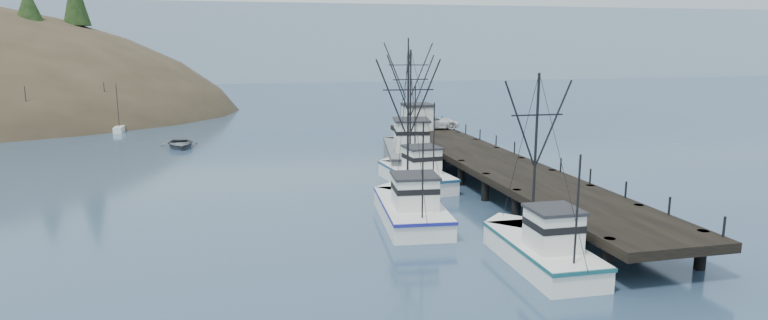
{
  "coord_description": "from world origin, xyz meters",
  "views": [
    {
      "loc": [
        -5.23,
        -27.99,
        11.02
      ],
      "look_at": [
        4.86,
        15.07,
        2.5
      ],
      "focal_mm": 28.0,
      "sensor_mm": 36.0,
      "label": 1
    }
  ],
  "objects_px": {
    "trawler_far": "(414,174)",
    "motorboat": "(180,147)",
    "work_vessel": "(409,153)",
    "trawler_near": "(539,248)",
    "pier_shed": "(417,116)",
    "pier": "(492,163)",
    "trawler_mid": "(410,207)",
    "pickup_truck": "(435,122)"
  },
  "relations": [
    {
      "from": "pier",
      "to": "work_vessel",
      "type": "bearing_deg",
      "value": 118.42
    },
    {
      "from": "trawler_mid",
      "to": "motorboat",
      "type": "bearing_deg",
      "value": 117.78
    },
    {
      "from": "trawler_near",
      "to": "pier_shed",
      "type": "height_order",
      "value": "trawler_near"
    },
    {
      "from": "trawler_mid",
      "to": "pickup_truck",
      "type": "xyz_separation_m",
      "value": [
        10.2,
        26.41,
        1.94
      ]
    },
    {
      "from": "trawler_far",
      "to": "work_vessel",
      "type": "xyz_separation_m",
      "value": [
        1.53,
        7.15,
        0.41
      ]
    },
    {
      "from": "work_vessel",
      "to": "pier_shed",
      "type": "xyz_separation_m",
      "value": [
        3.59,
        9.56,
        2.19
      ]
    },
    {
      "from": "trawler_far",
      "to": "motorboat",
      "type": "xyz_separation_m",
      "value": [
        -20.14,
        22.69,
        -0.82
      ]
    },
    {
      "from": "trawler_far",
      "to": "pickup_truck",
      "type": "bearing_deg",
      "value": 66.9
    },
    {
      "from": "pier",
      "to": "trawler_mid",
      "type": "bearing_deg",
      "value": -137.5
    },
    {
      "from": "trawler_near",
      "to": "pickup_truck",
      "type": "height_order",
      "value": "trawler_near"
    },
    {
      "from": "trawler_far",
      "to": "trawler_mid",
      "type": "bearing_deg",
      "value": -107.59
    },
    {
      "from": "trawler_far",
      "to": "pier_shed",
      "type": "xyz_separation_m",
      "value": [
        5.12,
        16.7,
        2.6
      ]
    },
    {
      "from": "pier_shed",
      "to": "motorboat",
      "type": "bearing_deg",
      "value": 166.67
    },
    {
      "from": "pier",
      "to": "work_vessel",
      "type": "xyz_separation_m",
      "value": [
        -4.57,
        8.44,
        -0.46
      ]
    },
    {
      "from": "work_vessel",
      "to": "pier_shed",
      "type": "relative_size",
      "value": 4.43
    },
    {
      "from": "trawler_near",
      "to": "work_vessel",
      "type": "height_order",
      "value": "work_vessel"
    },
    {
      "from": "trawler_far",
      "to": "pickup_truck",
      "type": "distance_m",
      "value": 18.26
    },
    {
      "from": "work_vessel",
      "to": "pickup_truck",
      "type": "relative_size",
      "value": 2.59
    },
    {
      "from": "pier",
      "to": "trawler_far",
      "type": "distance_m",
      "value": 6.29
    },
    {
      "from": "work_vessel",
      "to": "trawler_mid",
      "type": "bearing_deg",
      "value": -105.29
    },
    {
      "from": "pickup_truck",
      "to": "pier",
      "type": "bearing_deg",
      "value": -176.94
    },
    {
      "from": "trawler_far",
      "to": "pickup_truck",
      "type": "relative_size",
      "value": 2.01
    },
    {
      "from": "pier",
      "to": "trawler_near",
      "type": "distance_m",
      "value": 18.11
    },
    {
      "from": "motorboat",
      "to": "pier_shed",
      "type": "bearing_deg",
      "value": -21.61
    },
    {
      "from": "trawler_mid",
      "to": "work_vessel",
      "type": "relative_size",
      "value": 0.78
    },
    {
      "from": "pier",
      "to": "trawler_near",
      "type": "bearing_deg",
      "value": -105.6
    },
    {
      "from": "work_vessel",
      "to": "motorboat",
      "type": "xyz_separation_m",
      "value": [
        -21.67,
        15.54,
        -1.23
      ]
    },
    {
      "from": "motorboat",
      "to": "work_vessel",
      "type": "bearing_deg",
      "value": -43.93
    },
    {
      "from": "work_vessel",
      "to": "motorboat",
      "type": "relative_size",
      "value": 2.55
    },
    {
      "from": "trawler_mid",
      "to": "trawler_far",
      "type": "bearing_deg",
      "value": 72.41
    },
    {
      "from": "trawler_near",
      "to": "pickup_truck",
      "type": "relative_size",
      "value": 1.83
    },
    {
      "from": "pier",
      "to": "motorboat",
      "type": "bearing_deg",
      "value": 137.57
    },
    {
      "from": "trawler_near",
      "to": "trawler_mid",
      "type": "distance_m",
      "value": 9.99
    },
    {
      "from": "pier",
      "to": "pickup_truck",
      "type": "height_order",
      "value": "pickup_truck"
    },
    {
      "from": "trawler_near",
      "to": "trawler_mid",
      "type": "bearing_deg",
      "value": 115.54
    },
    {
      "from": "trawler_near",
      "to": "work_vessel",
      "type": "xyz_separation_m",
      "value": [
        0.3,
        25.86,
        0.41
      ]
    },
    {
      "from": "pier",
      "to": "motorboat",
      "type": "height_order",
      "value": "pier"
    },
    {
      "from": "pickup_truck",
      "to": "motorboat",
      "type": "distance_m",
      "value": 28.05
    },
    {
      "from": "work_vessel",
      "to": "motorboat",
      "type": "height_order",
      "value": "work_vessel"
    },
    {
      "from": "trawler_mid",
      "to": "pickup_truck",
      "type": "bearing_deg",
      "value": 68.88
    },
    {
      "from": "pier_shed",
      "to": "trawler_near",
      "type": "bearing_deg",
      "value": -96.26
    },
    {
      "from": "work_vessel",
      "to": "motorboat",
      "type": "distance_m",
      "value": 26.7
    }
  ]
}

